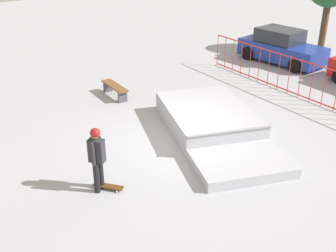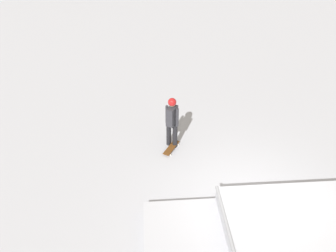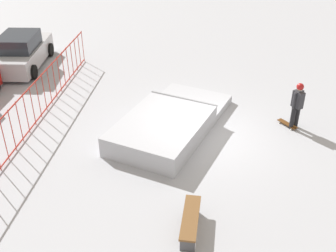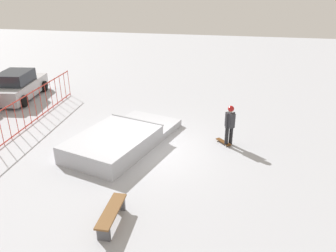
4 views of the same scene
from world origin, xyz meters
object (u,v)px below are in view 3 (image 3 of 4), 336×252
(skater, at_px, (297,102))
(parked_car_silver, at_px, (22,52))
(park_bench, at_px, (190,220))
(skate_ramp, at_px, (168,124))
(skateboard, at_px, (287,124))

(skater, xyz_separation_m, parked_car_silver, (3.63, 11.87, -0.28))
(park_bench, bearing_deg, skate_ramp, 15.89)
(skater, bearing_deg, parked_car_silver, -146.99)
(skate_ramp, relative_size, skater, 3.43)
(skateboard, distance_m, park_bench, 6.33)
(skate_ramp, height_order, park_bench, skate_ramp)
(skateboard, height_order, parked_car_silver, parked_car_silver)
(skater, bearing_deg, skateboard, -154.99)
(skater, xyz_separation_m, skateboard, (0.09, 0.19, -0.93))
(skate_ramp, height_order, parked_car_silver, parked_car_silver)
(park_bench, bearing_deg, parked_car_silver, 43.83)
(skater, xyz_separation_m, park_bench, (-5.55, 3.05, -0.65))
(skateboard, height_order, park_bench, park_bench)
(park_bench, height_order, parked_car_silver, parked_car_silver)
(skate_ramp, distance_m, skateboard, 4.30)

